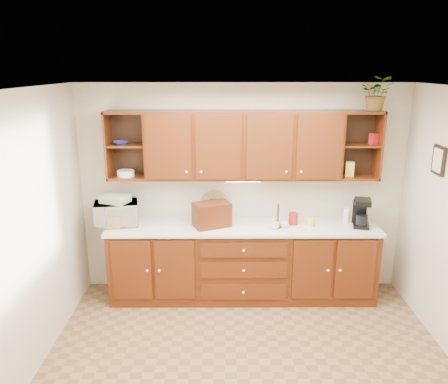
{
  "coord_description": "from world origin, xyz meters",
  "views": [
    {
      "loc": [
        -0.24,
        -3.49,
        2.77
      ],
      "look_at": [
        -0.23,
        1.15,
        1.44
      ],
      "focal_mm": 35.0,
      "sensor_mm": 36.0,
      "label": 1
    }
  ],
  "objects_px": {
    "coffee_maker": "(361,213)",
    "microwave": "(116,213)",
    "bread_box": "(212,215)",
    "potted_plant": "(377,93)"
  },
  "relations": [
    {
      "from": "bread_box",
      "to": "coffee_maker",
      "type": "relative_size",
      "value": 1.22
    },
    {
      "from": "microwave",
      "to": "coffee_maker",
      "type": "height_order",
      "value": "coffee_maker"
    },
    {
      "from": "coffee_maker",
      "to": "bread_box",
      "type": "bearing_deg",
      "value": -166.18
    },
    {
      "from": "microwave",
      "to": "coffee_maker",
      "type": "relative_size",
      "value": 1.49
    },
    {
      "from": "microwave",
      "to": "coffee_maker",
      "type": "xyz_separation_m",
      "value": [
        2.92,
        -0.06,
        0.02
      ]
    },
    {
      "from": "microwave",
      "to": "coffee_maker",
      "type": "bearing_deg",
      "value": -12.61
    },
    {
      "from": "bread_box",
      "to": "potted_plant",
      "type": "distance_m",
      "value": 2.34
    },
    {
      "from": "microwave",
      "to": "bread_box",
      "type": "bearing_deg",
      "value": -14.33
    },
    {
      "from": "coffee_maker",
      "to": "microwave",
      "type": "bearing_deg",
      "value": -167.29
    },
    {
      "from": "microwave",
      "to": "bread_box",
      "type": "distance_m",
      "value": 1.15
    }
  ]
}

